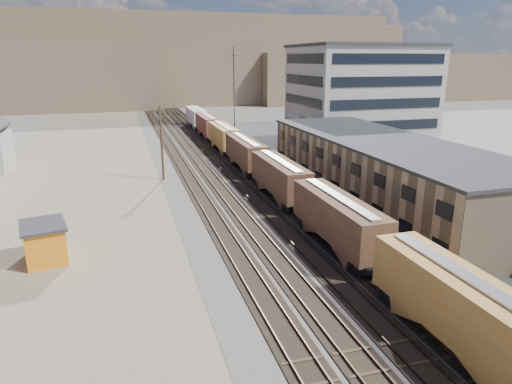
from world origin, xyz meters
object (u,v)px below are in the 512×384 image
object	(u,v)px
utility_pole_north	(162,142)
parked_car_blue	(340,142)
freight_train	(261,163)
maintenance_shed	(45,242)

from	to	relation	value
utility_pole_north	parked_car_blue	world-z (taller)	utility_pole_north
freight_train	parked_car_blue	bearing A→B (deg)	44.30
maintenance_shed	freight_train	bearing A→B (deg)	37.48
utility_pole_north	maintenance_shed	size ratio (longest dim) A/B	2.02
maintenance_shed	utility_pole_north	bearing A→B (deg)	63.78
utility_pole_north	maintenance_shed	bearing A→B (deg)	-116.22
utility_pole_north	maintenance_shed	world-z (taller)	utility_pole_north
freight_train	parked_car_blue	distance (m)	31.96
parked_car_blue	utility_pole_north	bearing A→B (deg)	-174.89
utility_pole_north	maintenance_shed	xyz separation A→B (m)	(-11.72, -23.79, -3.65)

